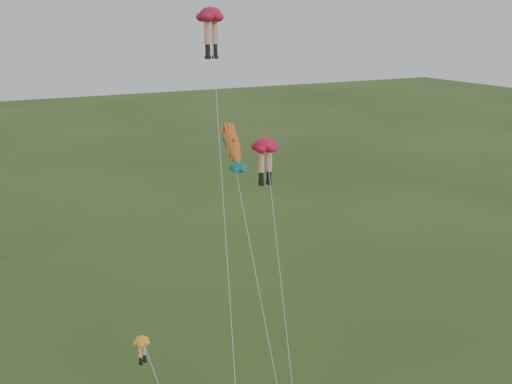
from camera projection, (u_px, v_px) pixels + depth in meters
name	position (u px, v px, depth m)	size (l,w,h in m)	color
legs_kite_red_high	(211.00, 22.00, 33.07)	(5.26, 13.61, 22.01)	red
legs_kite_red_mid	(266.00, 151.00, 32.21)	(3.85, 10.44, 14.91)	red
legs_kite_yellow	(147.00, 358.00, 25.10)	(1.98, 6.35, 7.87)	gold
fish_kite	(232.00, 145.00, 31.61)	(2.39, 12.03, 16.01)	gold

